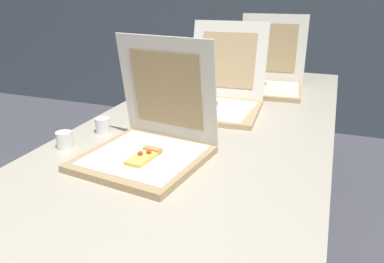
% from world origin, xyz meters
% --- Properties ---
extents(table, '(0.95, 2.38, 0.74)m').
position_xyz_m(table, '(0.00, 0.65, 0.70)').
color(table, '#BCB29E').
rests_on(table, ground).
extents(pizza_box_front, '(0.40, 0.40, 0.38)m').
position_xyz_m(pizza_box_front, '(-0.08, 0.35, 0.79)').
color(pizza_box_front, tan).
rests_on(pizza_box_front, table).
extents(pizza_box_middle, '(0.39, 0.48, 0.37)m').
position_xyz_m(pizza_box_middle, '(-0.02, 0.92, 0.79)').
color(pizza_box_middle, tan).
rests_on(pizza_box_middle, table).
extents(pizza_box_back, '(0.38, 0.43, 0.38)m').
position_xyz_m(pizza_box_back, '(0.12, 1.35, 0.79)').
color(pizza_box_back, tan).
rests_on(pizza_box_back, table).
extents(cup_white_mid, '(0.05, 0.05, 0.06)m').
position_xyz_m(cup_white_mid, '(-0.29, 0.75, 0.77)').
color(cup_white_mid, white).
rests_on(cup_white_mid, table).
extents(cup_white_near_left, '(0.05, 0.05, 0.06)m').
position_xyz_m(cup_white_near_left, '(-0.39, 0.32, 0.77)').
color(cup_white_near_left, white).
rests_on(cup_white_near_left, table).
extents(cup_white_far, '(0.05, 0.05, 0.06)m').
position_xyz_m(cup_white_far, '(-0.26, 1.03, 0.77)').
color(cup_white_far, white).
rests_on(cup_white_far, table).
extents(cup_white_near_center, '(0.05, 0.05, 0.06)m').
position_xyz_m(cup_white_near_center, '(-0.34, 0.49, 0.77)').
color(cup_white_near_center, white).
rests_on(cup_white_near_center, table).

